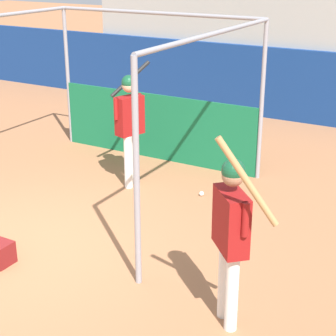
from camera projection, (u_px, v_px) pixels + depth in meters
ground_plane at (25, 247)px, 7.20m from camera, size 60.00×60.00×0.00m
outfield_wall at (247, 80)px, 12.91m from camera, size 24.00×0.12×1.60m
bleacher_section at (280, 25)px, 14.21m from camera, size 8.15×4.00×3.68m
batting_cage at (136, 106)px, 9.45m from camera, size 4.03×3.78×2.63m
player_batter at (130, 120)px, 8.78m from camera, size 0.56×0.91×1.93m
player_waiting at (231, 228)px, 5.35m from camera, size 0.79×0.68×2.11m
baseball at (202, 194)px, 8.72m from camera, size 0.07×0.07×0.07m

